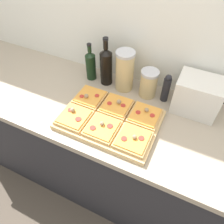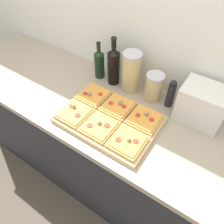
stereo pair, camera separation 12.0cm
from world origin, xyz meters
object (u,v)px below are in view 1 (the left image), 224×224
object	(u,v)px
cutting_board	(110,120)
grain_jar_tall	(125,71)
grain_jar_short	(149,83)
toaster_oven	(197,96)
olive_oil_bottle	(91,65)
wine_bottle	(106,66)
pepper_mill	(166,88)

from	to	relation	value
cutting_board	grain_jar_tall	xyz separation A→B (m)	(-0.05, 0.31, 0.12)
grain_jar_short	toaster_oven	world-z (taller)	toaster_oven
olive_oil_bottle	grain_jar_tall	distance (m)	0.24
toaster_oven	wine_bottle	bearing A→B (deg)	179.60
olive_oil_bottle	grain_jar_short	world-z (taller)	olive_oil_bottle
cutting_board	toaster_oven	size ratio (longest dim) A/B	2.00
wine_bottle	toaster_oven	bearing A→B (deg)	-0.40
cutting_board	grain_jar_tall	bearing A→B (deg)	98.54
olive_oil_bottle	cutting_board	bearing A→B (deg)	-46.99
grain_jar_tall	olive_oil_bottle	bearing A→B (deg)	180.00
wine_bottle	toaster_oven	size ratio (longest dim) A/B	1.20
pepper_mill	grain_jar_tall	bearing A→B (deg)	-180.00
grain_jar_tall	toaster_oven	bearing A→B (deg)	-0.51
pepper_mill	toaster_oven	distance (m)	0.18
cutting_board	olive_oil_bottle	bearing A→B (deg)	133.01
olive_oil_bottle	toaster_oven	bearing A→B (deg)	-0.33
wine_bottle	grain_jar_short	world-z (taller)	wine_bottle
grain_jar_tall	wine_bottle	bearing A→B (deg)	180.00
cutting_board	grain_jar_short	xyz separation A→B (m)	(0.11, 0.31, 0.07)
cutting_board	grain_jar_short	bearing A→B (deg)	69.79
cutting_board	toaster_oven	world-z (taller)	toaster_oven
grain_jar_tall	grain_jar_short	xyz separation A→B (m)	(0.16, 0.00, -0.04)
toaster_oven	grain_jar_short	bearing A→B (deg)	179.21
olive_oil_bottle	wine_bottle	bearing A→B (deg)	0.00
grain_jar_short	cutting_board	bearing A→B (deg)	-110.21
wine_bottle	grain_jar_short	xyz separation A→B (m)	(0.29, -0.00, -0.04)
grain_jar_tall	toaster_oven	size ratio (longest dim) A/B	0.98
cutting_board	olive_oil_bottle	xyz separation A→B (m)	(-0.29, 0.31, 0.09)
pepper_mill	toaster_oven	world-z (taller)	toaster_oven
grain_jar_tall	cutting_board	bearing A→B (deg)	-81.46
grain_jar_tall	grain_jar_short	bearing A→B (deg)	0.00
olive_oil_bottle	pepper_mill	size ratio (longest dim) A/B	1.36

